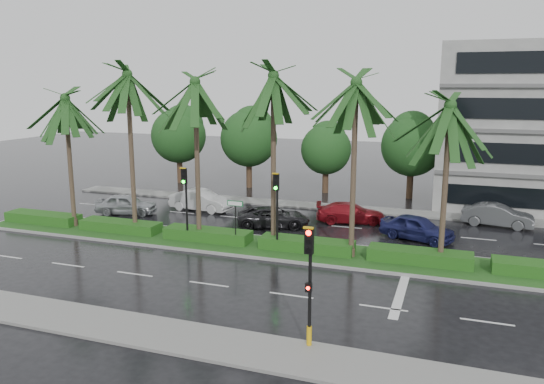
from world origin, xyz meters
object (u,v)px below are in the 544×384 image
(car_red, at_px, (351,213))
(car_grey, at_px, (498,215))
(car_white, at_px, (201,200))
(signal_near, at_px, (309,281))
(signal_median_left, at_px, (185,193))
(car_silver, at_px, (126,204))
(car_darkgrey, at_px, (273,217))
(street_sign, at_px, (235,212))
(car_blue, at_px, (417,228))

(car_red, distance_m, car_grey, 9.46)
(car_white, bearing_deg, signal_near, -138.01)
(car_white, bearing_deg, signal_median_left, -153.52)
(signal_median_left, relative_size, car_silver, 1.02)
(car_darkgrey, relative_size, car_grey, 1.06)
(signal_median_left, distance_m, car_grey, 20.13)
(signal_median_left, distance_m, car_darkgrey, 6.69)
(signal_median_left, height_order, street_sign, signal_median_left)
(car_silver, height_order, car_red, car_silver)
(car_red, bearing_deg, street_sign, 133.75)
(car_silver, relative_size, car_darkgrey, 0.92)
(signal_near, distance_m, car_red, 17.87)
(car_silver, height_order, car_darkgrey, car_silver)
(car_grey, bearing_deg, street_sign, 132.23)
(car_silver, distance_m, car_white, 5.28)
(car_silver, bearing_deg, car_white, -72.81)
(car_white, bearing_deg, car_blue, -93.67)
(car_darkgrey, relative_size, car_blue, 1.07)
(car_grey, bearing_deg, car_white, 104.02)
(signal_median_left, bearing_deg, car_red, 44.91)
(car_red, xyz_separation_m, car_blue, (4.50, -2.69, 0.08))
(signal_near, relative_size, car_silver, 1.02)
(car_darkgrey, distance_m, car_blue, 9.00)
(signal_median_left, distance_m, car_white, 8.58)
(signal_median_left, height_order, car_darkgrey, signal_median_left)
(signal_near, distance_m, signal_median_left, 13.93)
(car_silver, distance_m, car_darkgrey, 11.00)
(car_silver, distance_m, car_grey, 25.25)
(signal_median_left, xyz_separation_m, car_white, (-3.00, 7.72, -2.23))
(street_sign, relative_size, car_grey, 0.59)
(signal_median_left, distance_m, car_blue, 13.76)
(signal_near, height_order, car_red, signal_near)
(car_blue, bearing_deg, car_silver, 110.88)
(signal_near, bearing_deg, signal_median_left, 135.91)
(car_darkgrey, bearing_deg, car_white, 49.71)
(car_darkgrey, distance_m, car_grey, 14.58)
(signal_near, height_order, street_sign, signal_near)
(signal_median_left, distance_m, street_sign, 3.13)
(car_blue, distance_m, car_grey, 6.80)
(car_silver, bearing_deg, car_blue, -103.41)
(car_darkgrey, bearing_deg, car_silver, 72.18)
(car_darkgrey, bearing_deg, car_blue, -108.48)
(car_blue, bearing_deg, signal_near, -169.55)
(car_red, bearing_deg, signal_near, 172.89)
(car_grey, bearing_deg, signal_median_left, 127.69)
(street_sign, height_order, car_blue, street_sign)
(signal_near, xyz_separation_m, car_silver, (-17.50, 14.65, -1.78))
(signal_near, distance_m, car_white, 21.80)
(signal_near, xyz_separation_m, car_white, (-13.00, 17.41, -1.74))
(signal_median_left, relative_size, car_grey, 0.99)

